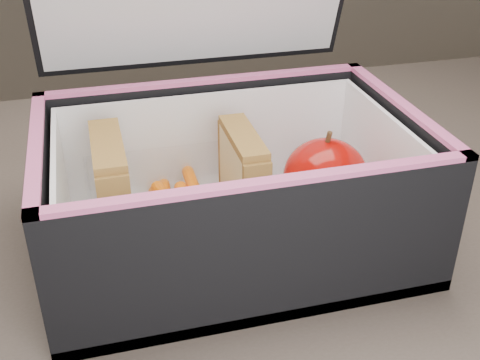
% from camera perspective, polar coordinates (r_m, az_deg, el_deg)
% --- Properties ---
extents(kitchen_table, '(1.20, 0.80, 0.75)m').
position_cam_1_polar(kitchen_table, '(0.65, -2.34, -11.27)').
color(kitchen_table, brown).
rests_on(kitchen_table, ground).
extents(lunch_bag, '(0.33, 0.28, 0.32)m').
position_cam_1_polar(lunch_bag, '(0.54, -0.89, 0.21)').
color(lunch_bag, black).
rests_on(lunch_bag, kitchen_table).
extents(plastic_tub, '(0.16, 0.11, 0.07)m').
position_cam_1_polar(plastic_tub, '(0.54, -5.64, -2.54)').
color(plastic_tub, white).
rests_on(plastic_tub, lunch_bag).
extents(sandwich_left, '(0.03, 0.09, 0.10)m').
position_cam_1_polar(sandwich_left, '(0.53, -11.95, -1.42)').
color(sandwich_left, beige).
rests_on(sandwich_left, plastic_tub).
extents(sandwich_right, '(0.02, 0.09, 0.10)m').
position_cam_1_polar(sandwich_right, '(0.54, 0.29, -0.13)').
color(sandwich_right, beige).
rests_on(sandwich_right, plastic_tub).
extents(carrot_sticks, '(0.06, 0.14, 0.03)m').
position_cam_1_polar(carrot_sticks, '(0.55, -5.64, -3.43)').
color(carrot_sticks, '#EC5D0A').
rests_on(carrot_sticks, plastic_tub).
extents(paper_napkin, '(0.09, 0.10, 0.01)m').
position_cam_1_polar(paper_napkin, '(0.59, 7.41, -2.92)').
color(paper_napkin, white).
rests_on(paper_napkin, lunch_bag).
extents(red_apple, '(0.10, 0.10, 0.08)m').
position_cam_1_polar(red_apple, '(0.57, 8.09, 0.27)').
color(red_apple, maroon).
rests_on(red_apple, paper_napkin).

